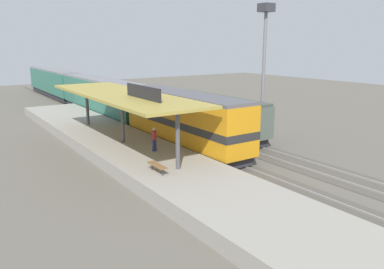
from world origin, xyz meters
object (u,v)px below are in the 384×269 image
object	(u,v)px
passenger_carriage_rear	(54,82)
person_waiting	(154,138)
platform_bench	(157,165)
locomotive	(184,120)
freight_car	(215,116)
light_mast	(265,43)
passenger_carriage_front	(101,96)

from	to	relation	value
passenger_carriage_rear	person_waiting	xyz separation A→B (m)	(-3.86, -40.86, -0.46)
platform_bench	passenger_carriage_rear	size ratio (longest dim) A/B	0.08
locomotive	freight_car	world-z (taller)	locomotive
freight_car	light_mast	xyz separation A→B (m)	(3.20, -2.73, 6.43)
platform_bench	person_waiting	world-z (taller)	person_waiting
locomotive	person_waiting	xyz separation A→B (m)	(-3.86, -2.06, -0.56)
passenger_carriage_rear	person_waiting	bearing A→B (deg)	-95.40
platform_bench	locomotive	size ratio (longest dim) A/B	0.12
passenger_carriage_front	freight_car	bearing A→B (deg)	-74.11
freight_car	person_waiting	world-z (taller)	freight_car
platform_bench	passenger_carriage_front	world-z (taller)	passenger_carriage_front
locomotive	passenger_carriage_front	size ratio (longest dim) A/B	0.72
passenger_carriage_rear	light_mast	bearing A→B (deg)	-78.88
passenger_carriage_front	light_mast	size ratio (longest dim) A/B	1.71
person_waiting	freight_car	bearing A→B (deg)	24.78
locomotive	passenger_carriage_front	distance (m)	18.00
passenger_carriage_rear	platform_bench	bearing A→B (deg)	-97.58
person_waiting	locomotive	bearing A→B (deg)	28.09
locomotive	passenger_carriage_front	bearing A→B (deg)	90.00
light_mast	person_waiting	bearing A→B (deg)	-174.26
platform_bench	light_mast	bearing A→B (deg)	21.43
platform_bench	freight_car	size ratio (longest dim) A/B	0.14
locomotive	freight_car	xyz separation A→B (m)	(4.60, 1.85, -0.44)
locomotive	passenger_carriage_front	xyz separation A→B (m)	(0.00, 18.00, -0.10)
passenger_carriage_front	freight_car	world-z (taller)	passenger_carriage_front
light_mast	passenger_carriage_front	bearing A→B (deg)	112.44
freight_car	passenger_carriage_front	bearing A→B (deg)	105.89
passenger_carriage_rear	light_mast	world-z (taller)	light_mast
person_waiting	platform_bench	bearing A→B (deg)	-116.76
platform_bench	person_waiting	size ratio (longest dim) A/B	0.99
light_mast	locomotive	bearing A→B (deg)	173.51
passenger_carriage_front	locomotive	bearing A→B (deg)	-90.00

